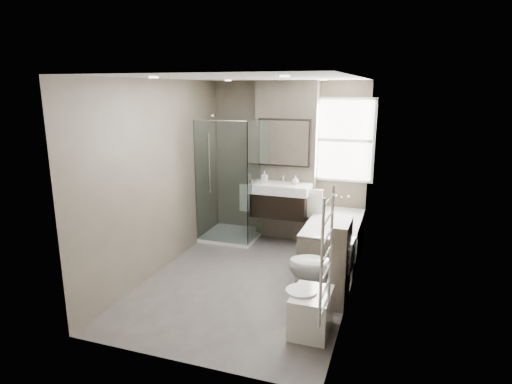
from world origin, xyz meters
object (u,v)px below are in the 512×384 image
at_px(toilet, 320,268).
at_px(vanity, 280,199).
at_px(bathtub, 334,237).
at_px(bidet, 310,311).

bearing_deg(toilet, vanity, -147.17).
distance_m(bathtub, toilet, 1.35).
bearing_deg(bathtub, vanity, 160.63).
distance_m(vanity, bathtub, 1.07).
bearing_deg(vanity, bathtub, -19.37).
bearing_deg(bidet, vanity, 112.73).
bearing_deg(bidet, bathtub, 92.43).
bearing_deg(bidet, toilet, 93.35).
distance_m(vanity, bidet, 2.67).
xyz_separation_m(bathtub, toilet, (0.05, -1.35, 0.08)).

